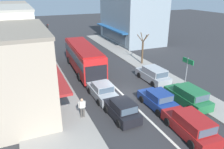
# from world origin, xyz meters

# --- Properties ---
(ground_plane) EXTENTS (140.00, 140.00, 0.00)m
(ground_plane) POSITION_xyz_m (0.00, 0.00, 0.00)
(ground_plane) COLOR #2D2D30
(lane_centre_line) EXTENTS (0.20, 28.00, 0.01)m
(lane_centre_line) POSITION_xyz_m (0.00, 4.00, 0.00)
(lane_centre_line) COLOR silver
(lane_centre_line) RESTS_ON ground
(sidewalk_left) EXTENTS (5.20, 44.00, 0.14)m
(sidewalk_left) POSITION_xyz_m (-6.80, 6.00, 0.07)
(sidewalk_left) COLOR gray
(sidewalk_left) RESTS_ON ground
(kerb_right) EXTENTS (2.80, 44.00, 0.12)m
(kerb_right) POSITION_xyz_m (6.20, 6.00, 0.06)
(kerb_right) COLOR gray
(kerb_right) RESTS_ON ground
(shopfront_corner_near) EXTENTS (8.46, 9.13, 6.86)m
(shopfront_corner_near) POSITION_xyz_m (-10.18, 1.06, 3.42)
(shopfront_corner_near) COLOR #B2A38E
(shopfront_corner_near) RESTS_ON ground
(shopfront_mid_block) EXTENTS (7.91, 9.25, 7.71)m
(shopfront_mid_block) POSITION_xyz_m (-10.18, 10.35, 3.85)
(shopfront_mid_block) COLOR silver
(shopfront_mid_block) RESTS_ON ground
(shopfront_far_end) EXTENTS (7.89, 8.48, 7.65)m
(shopfront_far_end) POSITION_xyz_m (-10.18, 19.45, 3.82)
(shopfront_far_end) COLOR beige
(shopfront_far_end) RESTS_ON ground
(building_right_far) EXTENTS (8.58, 13.29, 9.92)m
(building_right_far) POSITION_xyz_m (11.48, 20.56, 4.95)
(building_right_far) COLOR #84939E
(building_right_far) RESTS_ON ground
(city_bus) EXTENTS (3.07, 10.95, 3.23)m
(city_bus) POSITION_xyz_m (-1.60, 8.01, 1.88)
(city_bus) COLOR red
(city_bus) RESTS_ON ground
(wagon_queue_gap_filler) EXTENTS (2.10, 4.58, 1.58)m
(wagon_queue_gap_filler) POSITION_xyz_m (1.62, -7.17, 0.75)
(wagon_queue_gap_filler) COLOR maroon
(wagon_queue_gap_filler) RESTS_ON ground
(hatchback_behind_bus_near) EXTENTS (1.94, 3.76, 1.54)m
(hatchback_behind_bus_near) POSITION_xyz_m (-1.82, -3.37, 0.71)
(hatchback_behind_bus_near) COLOR black
(hatchback_behind_bus_near) RESTS_ON ground
(sedan_queue_far_back) EXTENTS (1.96, 4.23, 1.47)m
(sedan_queue_far_back) POSITION_xyz_m (1.76, -3.11, 0.66)
(sedan_queue_far_back) COLOR navy
(sedan_queue_far_back) RESTS_ON ground
(sedan_behind_bus_mid) EXTENTS (1.98, 4.24, 1.47)m
(sedan_behind_bus_mid) POSITION_xyz_m (-2.02, 0.41, 0.66)
(sedan_behind_bus_mid) COLOR #9EA3A8
(sedan_behind_bus_mid) RESTS_ON ground
(parked_wagon_kerb_front) EXTENTS (1.96, 4.51, 1.58)m
(parked_wagon_kerb_front) POSITION_xyz_m (4.50, -3.61, 0.75)
(parked_wagon_kerb_front) COLOR #1E6638
(parked_wagon_kerb_front) RESTS_ON ground
(parked_wagon_kerb_second) EXTENTS (2.04, 4.55, 1.58)m
(parked_wagon_kerb_second) POSITION_xyz_m (4.50, 1.93, 0.75)
(parked_wagon_kerb_second) COLOR #9EA3A8
(parked_wagon_kerb_second) RESTS_ON ground
(traffic_light_downstreet) EXTENTS (0.33, 0.24, 4.20)m
(traffic_light_downstreet) POSITION_xyz_m (-4.03, 20.18, 2.85)
(traffic_light_downstreet) COLOR gray
(traffic_light_downstreet) RESTS_ON ground
(directional_road_sign) EXTENTS (0.10, 1.40, 3.60)m
(directional_road_sign) POSITION_xyz_m (5.62, -1.83, 2.68)
(directional_road_sign) COLOR gray
(directional_road_sign) RESTS_ON ground
(street_tree_right) EXTENTS (1.79, 1.62, 4.21)m
(street_tree_right) POSITION_xyz_m (6.32, 7.42, 2.00)
(street_tree_right) COLOR brown
(street_tree_right) RESTS_ON ground
(pedestrian_with_handbag_near) EXTENTS (0.66, 0.26, 1.63)m
(pedestrian_with_handbag_near) POSITION_xyz_m (-4.70, -2.28, 1.07)
(pedestrian_with_handbag_near) COLOR #4C4742
(pedestrian_with_handbag_near) RESTS_ON sidewalk_left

